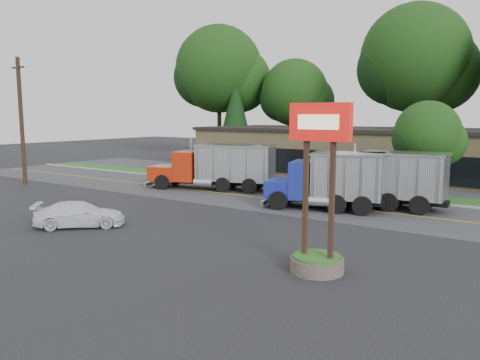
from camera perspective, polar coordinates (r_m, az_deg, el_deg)
The scene contains 18 objects.
ground at distance 25.11m, azimuth -10.30°, elevation -4.93°, with size 140.00×140.00×0.00m, color #2E2E33.
road at distance 31.97m, azimuth 1.16°, elevation -2.03°, with size 60.00×8.00×0.02m, color #4C4C50.
center_line at distance 31.97m, azimuth 1.16°, elevation -2.03°, with size 60.00×0.12×0.01m, color gold.
curb at distance 35.50m, azimuth 4.91°, elevation -1.06°, with size 60.00×0.30×0.12m, color #9E9E99.
grass_verge at distance 37.05m, azimuth 6.29°, elevation -0.70°, with size 60.00×3.40×0.03m, color #275E20.
far_parking at distance 41.48m, azimuth 9.58°, elevation 0.16°, with size 60.00×7.00×0.02m, color #4C4C50.
strip_mall at distance 46.04m, azimuth 15.09°, elevation 3.27°, with size 32.00×12.00×4.00m, color tan.
utility_pole at distance 41.02m, azimuth -25.10°, elevation 6.58°, with size 1.60×0.32×10.00m.
bilo_sign at distance 16.65m, azimuth 9.49°, elevation -4.36°, with size 2.20×1.90×5.95m.
tree_far_a at distance 62.06m, azimuth -2.35°, elevation 12.85°, with size 11.92×11.21×17.00m.
tree_far_b at distance 58.18m, azimuth 6.83°, elevation 10.16°, with size 8.61×8.10×12.28m.
tree_far_c at distance 53.33m, azimuth 20.74°, elevation 13.15°, with size 11.91×11.21×16.98m.
evergreen_left at distance 57.85m, azimuth -0.56°, elevation 8.14°, with size 4.59×4.59×10.44m.
tree_verge at distance 33.16m, azimuth 22.00°, elevation 4.92°, with size 4.54×4.27×6.47m.
dump_truck_red at distance 34.66m, azimuth -2.63°, elevation 1.76°, with size 9.75×5.30×3.36m.
dump_truck_blue at distance 27.84m, azimuth 11.03°, elevation 0.07°, with size 7.15×4.21×3.36m.
dump_truck_maroon at distance 29.20m, azimuth 17.13°, elevation 0.25°, with size 8.29×3.09×3.36m.
rally_car at distance 24.68m, azimuth -18.97°, elevation -3.97°, with size 1.76×4.33×1.26m, color silver.
Camera 1 is at (17.38, -17.25, 5.54)m, focal length 35.00 mm.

